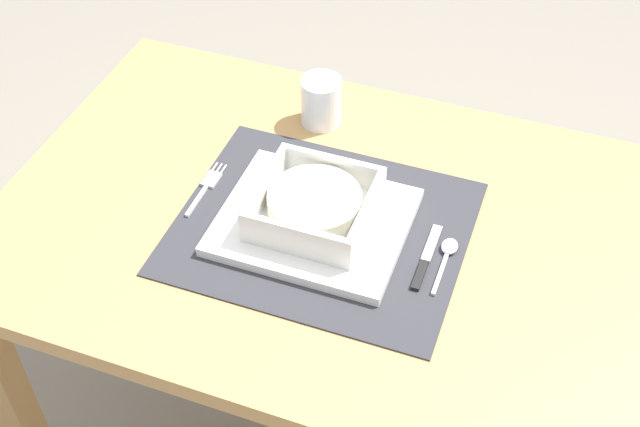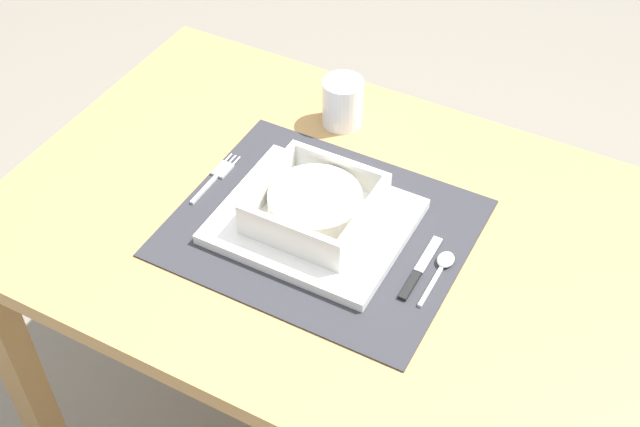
# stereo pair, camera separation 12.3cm
# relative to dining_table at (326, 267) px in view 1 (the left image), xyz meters

# --- Properties ---
(dining_table) EXTENTS (1.00, 0.68, 0.73)m
(dining_table) POSITION_rel_dining_table_xyz_m (0.00, 0.00, 0.00)
(dining_table) COLOR #B2844C
(dining_table) RESTS_ON ground
(placemat) EXTENTS (0.43, 0.36, 0.00)m
(placemat) POSITION_rel_dining_table_xyz_m (-0.00, -0.02, 0.11)
(placemat) COLOR #2D2D33
(placemat) RESTS_ON dining_table
(serving_plate) EXTENTS (0.27, 0.23, 0.02)m
(serving_plate) POSITION_rel_dining_table_xyz_m (-0.01, -0.02, 0.12)
(serving_plate) COLOR white
(serving_plate) RESTS_ON placemat
(porridge_bowl) EXTENTS (0.17, 0.17, 0.05)m
(porridge_bowl) POSITION_rel_dining_table_xyz_m (-0.01, -0.02, 0.15)
(porridge_bowl) COLOR white
(porridge_bowl) RESTS_ON serving_plate
(fork) EXTENTS (0.02, 0.13, 0.00)m
(fork) POSITION_rel_dining_table_xyz_m (-0.20, 0.00, 0.11)
(fork) COLOR silver
(fork) RESTS_ON placemat
(spoon) EXTENTS (0.02, 0.11, 0.01)m
(spoon) POSITION_rel_dining_table_xyz_m (0.19, -0.01, 0.12)
(spoon) COLOR silver
(spoon) RESTS_ON placemat
(butter_knife) EXTENTS (0.01, 0.13, 0.01)m
(butter_knife) POSITION_rel_dining_table_xyz_m (0.16, -0.04, 0.11)
(butter_knife) COLOR black
(butter_knife) RESTS_ON placemat
(drinking_glass) EXTENTS (0.07, 0.07, 0.08)m
(drinking_glass) POSITION_rel_dining_table_xyz_m (-0.09, 0.22, 0.15)
(drinking_glass) COLOR white
(drinking_glass) RESTS_ON dining_table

